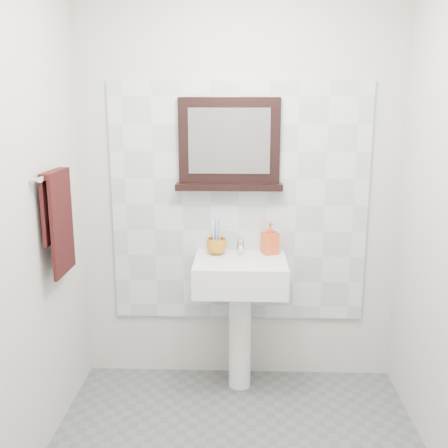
# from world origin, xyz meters

# --- Properties ---
(back_wall) EXTENTS (2.00, 0.01, 2.50)m
(back_wall) POSITION_xyz_m (0.00, 1.10, 1.25)
(back_wall) COLOR beige
(back_wall) RESTS_ON ground
(front_wall) EXTENTS (2.00, 0.01, 2.50)m
(front_wall) POSITION_xyz_m (0.00, -1.10, 1.25)
(front_wall) COLOR beige
(front_wall) RESTS_ON ground
(left_wall) EXTENTS (0.01, 2.20, 2.50)m
(left_wall) POSITION_xyz_m (-1.00, 0.00, 1.25)
(left_wall) COLOR beige
(left_wall) RESTS_ON ground
(splashback) EXTENTS (1.60, 0.02, 1.50)m
(splashback) POSITION_xyz_m (0.00, 1.09, 1.15)
(splashback) COLOR silver
(splashback) RESTS_ON back_wall
(pedestal_sink) EXTENTS (0.55, 0.44, 0.96)m
(pedestal_sink) POSITION_xyz_m (0.01, 0.87, 0.68)
(pedestal_sink) COLOR white
(pedestal_sink) RESTS_ON ground
(toothbrush_cup) EXTENTS (0.14, 0.14, 0.10)m
(toothbrush_cup) POSITION_xyz_m (-0.14, 0.98, 0.91)
(toothbrush_cup) COLOR #C07616
(toothbrush_cup) RESTS_ON pedestal_sink
(toothbrushes) EXTENTS (0.05, 0.04, 0.21)m
(toothbrushes) POSITION_xyz_m (-0.13, 0.98, 0.98)
(toothbrushes) COLOR white
(toothbrushes) RESTS_ON toothbrush_cup
(soap_dispenser) EXTENTS (0.12, 0.12, 0.20)m
(soap_dispenser) POSITION_xyz_m (0.19, 1.00, 0.96)
(soap_dispenser) COLOR red
(soap_dispenser) RESTS_ON pedestal_sink
(framed_mirror) EXTENTS (0.65, 0.11, 0.55)m
(framed_mirror) POSITION_xyz_m (-0.06, 1.06, 1.52)
(framed_mirror) COLOR black
(framed_mirror) RESTS_ON back_wall
(towel_bar) EXTENTS (0.07, 0.40, 0.03)m
(towel_bar) POSITION_xyz_m (-0.95, 0.51, 1.41)
(towel_bar) COLOR silver
(towel_bar) RESTS_ON left_wall
(hand_towel) EXTENTS (0.06, 0.30, 0.55)m
(hand_towel) POSITION_xyz_m (-0.94, 0.51, 1.20)
(hand_towel) COLOR black
(hand_towel) RESTS_ON towel_bar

